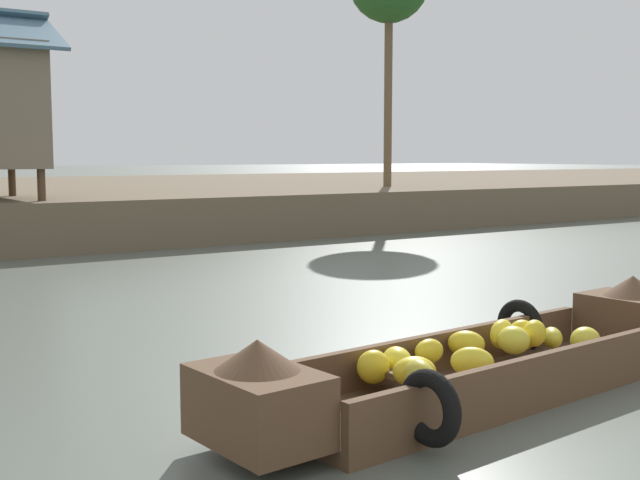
% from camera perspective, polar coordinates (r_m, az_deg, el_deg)
% --- Properties ---
extents(ground_plane, '(300.00, 300.00, 0.00)m').
position_cam_1_polar(ground_plane, '(10.94, -9.07, -4.45)').
color(ground_plane, '#596056').
extents(banana_boat, '(5.09, 1.97, 0.80)m').
position_cam_1_polar(banana_boat, '(6.79, 11.38, -8.47)').
color(banana_boat, brown).
rests_on(banana_boat, ground).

